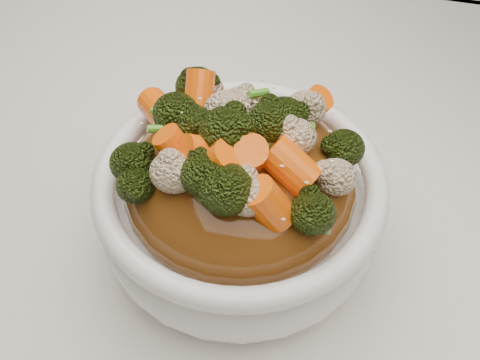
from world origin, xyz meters
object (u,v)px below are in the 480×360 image
(bowl, at_px, (240,207))
(carrots, at_px, (240,121))
(dining_table, at_px, (252,358))
(broccoli, at_px, (240,122))

(bowl, bearing_deg, carrots, 0.00)
(carrots, bearing_deg, bowl, 0.00)
(dining_table, distance_m, carrots, 0.52)
(carrots, relative_size, broccoli, 1.00)
(dining_table, height_order, carrots, carrots)
(bowl, distance_m, broccoli, 0.10)
(carrots, xyz_separation_m, broccoli, (0.00, 0.00, -0.00))
(dining_table, bearing_deg, broccoli, -94.16)
(dining_table, xyz_separation_m, carrots, (-0.00, -0.05, 0.52))
(bowl, relative_size, broccoli, 1.26)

